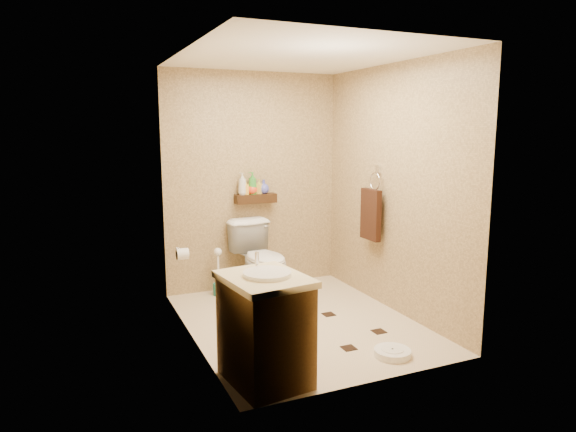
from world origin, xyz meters
name	(u,v)px	position (x,y,z in m)	size (l,w,h in m)	color
ground	(300,322)	(0.00, 0.00, 0.00)	(2.50, 2.50, 0.00)	beige
wall_back	(253,182)	(0.00, 1.25, 1.20)	(2.00, 0.04, 2.40)	tan
wall_front	(378,216)	(0.00, -1.25, 1.20)	(2.00, 0.04, 2.40)	tan
wall_left	(190,201)	(-1.00, 0.00, 1.20)	(0.04, 2.50, 2.40)	tan
wall_right	(393,189)	(1.00, 0.00, 1.20)	(0.04, 2.50, 2.40)	tan
ceiling	(301,56)	(0.00, 0.00, 2.40)	(2.00, 2.50, 0.02)	white
wall_shelf	(256,199)	(0.00, 1.17, 1.02)	(0.46, 0.14, 0.10)	#331D0D
floor_accents	(305,324)	(0.02, -0.07, 0.00)	(1.20, 1.29, 0.01)	black
toilet	(261,260)	(-0.07, 0.83, 0.40)	(0.45, 0.79, 0.81)	white
vanity	(265,327)	(-0.70, -0.92, 0.40)	(0.60, 0.70, 0.90)	brown
bathroom_scale	(392,353)	(0.37, -0.95, 0.03)	(0.37, 0.37, 0.06)	white
toilet_brush	(218,279)	(-0.47, 1.07, 0.18)	(0.12, 0.12, 0.52)	#186358
towel_ring	(371,212)	(0.91, 0.25, 0.95)	(0.12, 0.30, 0.76)	silver
toilet_paper	(182,254)	(-0.94, 0.65, 0.60)	(0.12, 0.11, 0.12)	white
bottle_a	(242,184)	(-0.15, 1.17, 1.19)	(0.09, 0.09, 0.24)	silver
bottle_b	(246,187)	(-0.11, 1.17, 1.15)	(0.07, 0.08, 0.16)	yellow
bottle_c	(252,188)	(-0.04, 1.17, 1.14)	(0.11, 0.11, 0.14)	#E7421B
bottle_d	(252,183)	(-0.03, 1.17, 1.19)	(0.09, 0.09, 0.25)	green
bottle_e	(259,186)	(0.04, 1.17, 1.15)	(0.08, 0.08, 0.17)	gold
bottle_f	(264,187)	(0.10, 1.17, 1.15)	(0.12, 0.12, 0.16)	#4B50BB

